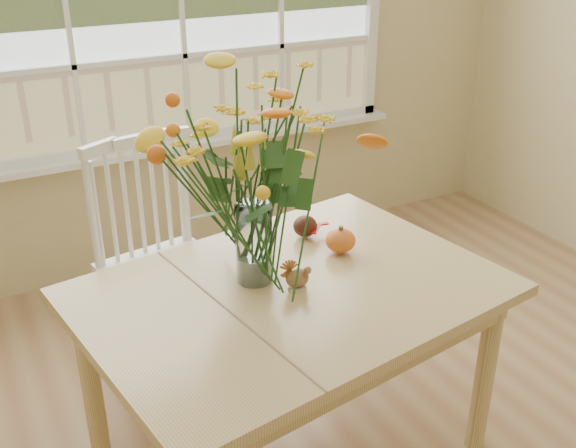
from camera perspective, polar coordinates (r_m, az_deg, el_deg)
wall_back at (r=3.55m, az=-9.19°, el=17.17°), size 4.00×0.02×2.70m
dining_table at (r=2.27m, az=0.24°, el=-7.31°), size 1.47×1.15×0.72m
windsor_chair at (r=2.85m, az=-11.19°, el=-2.04°), size 0.52×0.51×1.00m
flower_vase at (r=2.08m, az=-3.05°, el=4.93°), size 0.57×0.57×0.67m
pumpkin at (r=2.41m, az=4.46°, el=-1.51°), size 0.11×0.11×0.08m
turkey_figurine at (r=2.19m, az=0.79°, el=-4.60°), size 0.09×0.07×0.10m
dark_gourd at (r=2.52m, az=1.46°, el=-0.27°), size 0.13×0.09×0.08m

